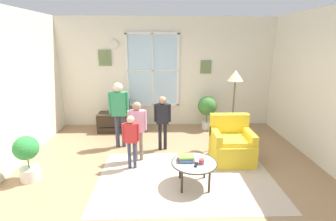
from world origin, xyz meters
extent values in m
cube|color=#9E7A56|center=(0.00, 0.00, -0.01)|extent=(6.22, 5.90, 0.02)
cube|color=silver|center=(0.00, 2.71, 1.43)|extent=(5.62, 0.12, 2.86)
cube|color=silver|center=(-0.36, 2.64, 1.50)|extent=(1.34, 0.02, 1.88)
cube|color=white|center=(-0.36, 2.62, 2.45)|extent=(1.40, 0.04, 0.06)
cube|color=white|center=(-0.36, 2.62, 0.56)|extent=(1.40, 0.04, 0.06)
cube|color=white|center=(-1.03, 2.62, 1.50)|extent=(0.06, 0.04, 1.88)
cube|color=white|center=(0.31, 2.62, 1.50)|extent=(0.06, 0.04, 1.88)
cube|color=white|center=(-0.36, 2.62, 1.50)|extent=(0.03, 0.04, 1.88)
cube|color=white|center=(-0.36, 2.62, 1.50)|extent=(1.34, 0.04, 0.03)
cube|color=#667A4C|center=(-1.59, 2.63, 1.83)|extent=(0.32, 0.03, 0.40)
cube|color=#667A4C|center=(1.03, 2.63, 1.59)|extent=(0.28, 0.03, 0.34)
cylinder|color=silver|center=(-1.35, 2.62, 2.17)|extent=(0.24, 0.04, 0.24)
cube|color=#C6B29E|center=(0.27, -0.19, 0.00)|extent=(2.97, 1.94, 0.01)
cube|color=#2D2319|center=(-1.20, 2.17, 0.24)|extent=(1.12, 0.46, 0.48)
cube|color=black|center=(-1.20, 1.94, 0.17)|extent=(1.01, 0.02, 0.02)
cylinder|color=#4C4C4C|center=(-1.20, 2.17, 0.50)|extent=(0.08, 0.08, 0.05)
cube|color=black|center=(-1.20, 2.17, 0.67)|extent=(0.50, 0.05, 0.33)
cube|color=#1E4C33|center=(-1.20, 2.14, 0.67)|extent=(0.46, 0.01, 0.29)
cube|color=yellow|center=(1.21, 0.43, 0.21)|extent=(0.76, 0.72, 0.42)
cube|color=yellow|center=(1.21, 0.73, 0.65)|extent=(0.76, 0.16, 0.45)
cube|color=yellow|center=(0.89, 0.43, 0.52)|extent=(0.12, 0.65, 0.20)
cube|color=yellow|center=(1.53, 0.43, 0.52)|extent=(0.12, 0.65, 0.20)
cube|color=yellow|center=(1.21, 0.38, 0.46)|extent=(0.61, 0.50, 0.08)
cylinder|color=#99B2B7|center=(0.38, -0.38, 0.40)|extent=(0.71, 0.71, 0.02)
torus|color=#3F3328|center=(0.38, -0.38, 0.40)|extent=(0.74, 0.74, 0.02)
cylinder|color=#33281E|center=(0.17, -0.17, 0.20)|extent=(0.04, 0.04, 0.39)
cylinder|color=#33281E|center=(0.59, -0.17, 0.20)|extent=(0.04, 0.04, 0.39)
cylinder|color=#33281E|center=(0.17, -0.59, 0.20)|extent=(0.04, 0.04, 0.39)
cylinder|color=#33281E|center=(0.59, -0.59, 0.20)|extent=(0.04, 0.04, 0.39)
cube|color=#9F4250|center=(0.25, -0.33, 0.42)|extent=(0.28, 0.18, 0.02)
cube|color=#4A92CB|center=(0.25, -0.33, 0.44)|extent=(0.22, 0.20, 0.03)
cube|color=gray|center=(0.25, -0.33, 0.47)|extent=(0.22, 0.17, 0.02)
cube|color=#6BAF39|center=(0.25, -0.33, 0.49)|extent=(0.24, 0.18, 0.02)
cylinder|color=#BF3F3F|center=(0.48, -0.44, 0.45)|extent=(0.09, 0.09, 0.08)
cube|color=black|center=(0.39, -0.48, 0.42)|extent=(0.08, 0.15, 0.02)
cylinder|color=black|center=(-0.18, 1.01, 0.30)|extent=(0.07, 0.07, 0.59)
cylinder|color=black|center=(-0.06, 1.01, 0.30)|extent=(0.07, 0.07, 0.59)
cube|color=black|center=(-0.12, 1.01, 0.80)|extent=(0.25, 0.13, 0.42)
sphere|color=#A87A5B|center=(-0.12, 1.01, 1.09)|extent=(0.16, 0.16, 0.16)
cylinder|color=black|center=(-0.27, 0.99, 0.82)|extent=(0.05, 0.05, 0.38)
cylinder|color=black|center=(0.03, 0.99, 0.82)|extent=(0.05, 0.05, 0.38)
cylinder|color=#333851|center=(-0.73, 0.21, 0.25)|extent=(0.06, 0.06, 0.51)
cylinder|color=#333851|center=(-0.63, 0.21, 0.25)|extent=(0.06, 0.06, 0.51)
cube|color=red|center=(-0.68, 0.21, 0.69)|extent=(0.22, 0.11, 0.36)
sphere|color=#D8AD8C|center=(-0.68, 0.21, 0.94)|extent=(0.14, 0.14, 0.14)
cylinder|color=red|center=(-0.81, 0.19, 0.71)|extent=(0.05, 0.05, 0.33)
cylinder|color=red|center=(-0.55, 0.19, 0.71)|extent=(0.05, 0.05, 0.33)
cylinder|color=#333851|center=(-1.11, 1.17, 0.36)|extent=(0.09, 0.09, 0.72)
cylinder|color=#333851|center=(-0.97, 1.17, 0.36)|extent=(0.09, 0.09, 0.72)
cube|color=#338C59|center=(-1.04, 1.17, 0.98)|extent=(0.31, 0.16, 0.51)
sphere|color=beige|center=(-1.04, 1.17, 1.33)|extent=(0.20, 0.20, 0.20)
cylinder|color=#338C59|center=(-1.22, 1.15, 1.00)|extent=(0.06, 0.06, 0.46)
cylinder|color=#338C59|center=(-0.86, 1.15, 1.00)|extent=(0.06, 0.06, 0.46)
cylinder|color=#726656|center=(-0.65, 0.52, 0.30)|extent=(0.07, 0.07, 0.60)
cylinder|color=#726656|center=(-0.54, 0.52, 0.30)|extent=(0.07, 0.07, 0.60)
cube|color=#DB9EBC|center=(-0.59, 0.52, 0.81)|extent=(0.26, 0.13, 0.42)
sphere|color=#A87A5B|center=(-0.59, 0.52, 1.10)|extent=(0.16, 0.16, 0.16)
cylinder|color=#DB9EBC|center=(-0.74, 0.50, 0.83)|extent=(0.05, 0.05, 0.38)
cylinder|color=#DB9EBC|center=(-0.44, 0.50, 0.83)|extent=(0.05, 0.05, 0.38)
cylinder|color=silver|center=(1.05, 2.26, 0.09)|extent=(0.25, 0.25, 0.18)
cylinder|color=#4C7238|center=(1.05, 2.26, 0.28)|extent=(0.02, 0.02, 0.20)
sphere|color=#3E7A35|center=(1.05, 2.26, 0.63)|extent=(0.49, 0.49, 0.49)
cylinder|color=silver|center=(-2.36, -0.14, 0.11)|extent=(0.32, 0.32, 0.22)
cylinder|color=#4C7238|center=(-2.36, -0.14, 0.30)|extent=(0.02, 0.02, 0.16)
sphere|color=#2E8B3F|center=(-2.36, -0.14, 0.58)|extent=(0.40, 0.40, 0.40)
cylinder|color=black|center=(1.38, 1.10, 0.01)|extent=(0.26, 0.26, 0.03)
cylinder|color=brown|center=(1.38, 1.10, 0.74)|extent=(0.03, 0.03, 1.48)
cone|color=beige|center=(1.38, 1.10, 1.58)|extent=(0.32, 0.32, 0.22)
camera|label=1|loc=(-0.13, -3.91, 2.28)|focal=26.44mm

